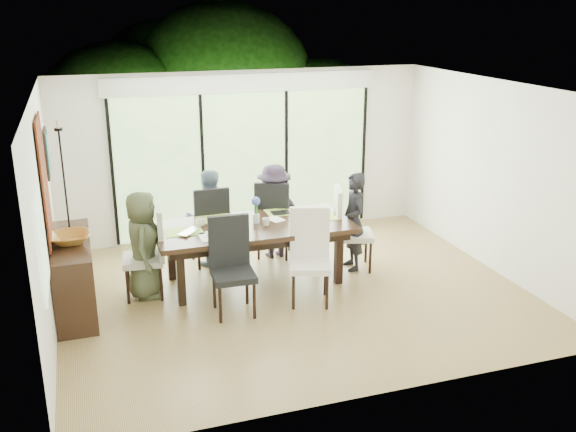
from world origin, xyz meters
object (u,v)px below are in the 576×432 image
object	(u,v)px
cup_c	(307,213)
chair_near_left	(233,268)
bowl	(70,238)
person_right_end	(353,222)
chair_far_left	(209,224)
laptop	(193,232)
chair_near_right	(310,258)
cup_a	(200,223)
person_left_end	(143,245)
table_top	(254,227)
chair_left_end	(142,252)
sideboard	(74,275)
chair_right_end	(355,228)
person_far_right	(274,211)
chair_far_right	(274,217)
vase	(256,218)
cup_b	(266,222)
person_far_left	(209,218)

from	to	relation	value
cup_c	chair_near_left	bearing A→B (deg)	-143.27
bowl	person_right_end	bearing A→B (deg)	3.41
chair_far_left	laptop	distance (m)	1.06
chair_near_right	cup_a	world-z (taller)	chair_near_right
cup_c	person_left_end	bearing A→B (deg)	-177.49
chair_near_right	person_right_end	bearing A→B (deg)	60.07
table_top	chair_left_end	xyz separation A→B (m)	(-1.50, 0.00, -0.19)
chair_far_left	sideboard	size ratio (longest dim) A/B	0.74
chair_right_end	laptop	distance (m)	2.36
chair_left_end	cup_c	size ratio (longest dim) A/B	8.87
chair_right_end	chair_near_right	xyz separation A→B (m)	(-1.00, -0.87, 0.00)
person_far_right	laptop	xyz separation A→B (m)	(-1.40, -0.93, 0.13)
chair_far_right	chair_near_right	distance (m)	1.72
table_top	vase	size ratio (longest dim) A/B	20.00
vase	cup_b	world-z (taller)	vase
person_far_right	sideboard	distance (m)	3.08
person_right_end	cup_c	xyz separation A→B (m)	(-0.68, 0.10, 0.17)
table_top	person_left_end	bearing A→B (deg)	180.00
person_far_left	bowl	world-z (taller)	person_far_left
chair_right_end	bowl	distance (m)	3.89
cup_b	vase	bearing A→B (deg)	123.69
chair_right_end	person_far_right	bearing A→B (deg)	65.38
chair_near_right	person_far_left	distance (m)	1.95
person_far_right	cup_b	xyz separation A→B (m)	(-0.40, -0.93, 0.17)
person_far_right	sideboard	size ratio (longest dim) A/B	0.87
chair_right_end	person_left_end	xyz separation A→B (m)	(-2.98, 0.00, 0.11)
chair_far_right	cup_a	world-z (taller)	chair_far_right
laptop	bowl	world-z (taller)	bowl
chair_near_left	sideboard	bearing A→B (deg)	160.72
chair_right_end	sideboard	xyz separation A→B (m)	(-3.86, -0.13, -0.15)
table_top	cup_b	world-z (taller)	cup_b
vase	cup_b	distance (m)	0.18
chair_left_end	chair_far_right	xyz separation A→B (m)	(2.05, 0.85, 0.00)
chair_right_end	bowl	bearing A→B (deg)	109.92
chair_near_left	cup_b	size ratio (longest dim) A/B	11.00
laptop	cup_a	bearing A→B (deg)	10.59
chair_right_end	person_far_left	distance (m)	2.12
chair_left_end	cup_c	bearing A→B (deg)	98.03
person_far_right	chair_far_left	bearing A→B (deg)	-5.11
cup_a	cup_b	world-z (taller)	cup_a
chair_near_right	person_far_left	size ratio (longest dim) A/B	0.85
chair_far_right	chair_near_right	bearing A→B (deg)	112.58
chair_far_left	person_far_left	xyz separation A→B (m)	(0.00, -0.02, 0.11)
chair_right_end	cup_b	world-z (taller)	chair_right_end
table_top	person_far_left	world-z (taller)	person_far_left
person_right_end	bowl	bearing A→B (deg)	-82.80
sideboard	person_right_end	bearing A→B (deg)	1.93
chair_left_end	person_left_end	bearing A→B (deg)	95.54
chair_near_right	person_left_end	xyz separation A→B (m)	(-1.98, 0.87, 0.11)
person_far_left	cup_b	distance (m)	1.12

